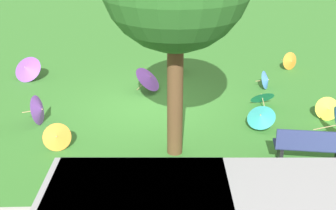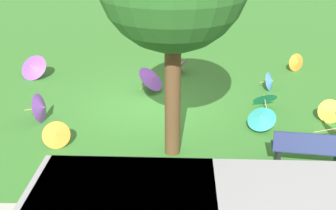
{
  "view_description": "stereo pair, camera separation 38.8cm",
  "coord_description": "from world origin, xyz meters",
  "px_view_note": "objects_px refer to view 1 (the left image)",
  "views": [
    {
      "loc": [
        -0.24,
        11.04,
        4.92
      ],
      "look_at": [
        -0.54,
        1.17,
        0.6
      ],
      "focal_mm": 44.1,
      "sensor_mm": 36.0,
      "label": 1
    },
    {
      "loc": [
        -0.62,
        11.05,
        4.92
      ],
      "look_at": [
        -0.54,
        1.17,
        0.6
      ],
      "focal_mm": 44.1,
      "sensor_mm": 36.0,
      "label": 2
    }
  ],
  "objects_px": {
    "parasol_teal_0": "(262,96)",
    "parasol_blue_2": "(267,80)",
    "parasol_orange_0": "(291,61)",
    "parasol_pink_0": "(175,65)",
    "park_bench": "(312,147)",
    "parasol_purple_0": "(26,68)",
    "parasol_purple_2": "(40,110)",
    "parasol_orange_2": "(57,137)",
    "parasol_teal_4": "(261,116)",
    "parasol_yellow_0": "(328,109)",
    "parasol_purple_1": "(149,78)"
  },
  "relations": [
    {
      "from": "park_bench",
      "to": "parasol_purple_0",
      "type": "relative_size",
      "value": 1.43
    },
    {
      "from": "park_bench",
      "to": "parasol_purple_0",
      "type": "height_order",
      "value": "park_bench"
    },
    {
      "from": "parasol_teal_4",
      "to": "parasol_orange_2",
      "type": "bearing_deg",
      "value": 9.69
    },
    {
      "from": "parasol_purple_1",
      "to": "parasol_purple_2",
      "type": "distance_m",
      "value": 3.64
    },
    {
      "from": "parasol_purple_2",
      "to": "parasol_blue_2",
      "type": "bearing_deg",
      "value": -160.42
    },
    {
      "from": "park_bench",
      "to": "parasol_teal_0",
      "type": "height_order",
      "value": "park_bench"
    },
    {
      "from": "parasol_blue_2",
      "to": "parasol_yellow_0",
      "type": "bearing_deg",
      "value": 114.55
    },
    {
      "from": "park_bench",
      "to": "parasol_blue_2",
      "type": "relative_size",
      "value": 2.45
    },
    {
      "from": "parasol_purple_1",
      "to": "parasol_orange_2",
      "type": "distance_m",
      "value": 4.19
    },
    {
      "from": "parasol_purple_1",
      "to": "parasol_blue_2",
      "type": "distance_m",
      "value": 3.82
    },
    {
      "from": "parasol_purple_2",
      "to": "parasol_blue_2",
      "type": "relative_size",
      "value": 1.23
    },
    {
      "from": "parasol_teal_4",
      "to": "parasol_purple_2",
      "type": "bearing_deg",
      "value": -4.97
    },
    {
      "from": "parasol_purple_1",
      "to": "park_bench",
      "type": "bearing_deg",
      "value": 128.63
    },
    {
      "from": "parasol_teal_0",
      "to": "parasol_pink_0",
      "type": "xyz_separation_m",
      "value": [
        2.42,
        -3.09,
        -0.02
      ]
    },
    {
      "from": "parasol_orange_2",
      "to": "parasol_teal_4",
      "type": "bearing_deg",
      "value": -170.31
    },
    {
      "from": "parasol_orange_0",
      "to": "parasol_pink_0",
      "type": "bearing_deg",
      "value": 2.69
    },
    {
      "from": "parasol_yellow_0",
      "to": "parasol_pink_0",
      "type": "height_order",
      "value": "parasol_yellow_0"
    },
    {
      "from": "parasol_orange_0",
      "to": "parasol_pink_0",
      "type": "xyz_separation_m",
      "value": [
        4.28,
        0.2,
        -0.04
      ]
    },
    {
      "from": "parasol_pink_0",
      "to": "park_bench",
      "type": "bearing_deg",
      "value": 112.97
    },
    {
      "from": "parasol_orange_0",
      "to": "parasol_pink_0",
      "type": "height_order",
      "value": "parasol_orange_0"
    },
    {
      "from": "parasol_purple_0",
      "to": "parasol_orange_2",
      "type": "xyz_separation_m",
      "value": [
        -2.06,
        4.84,
        -0.11
      ]
    },
    {
      "from": "parasol_pink_0",
      "to": "parasol_teal_0",
      "type": "bearing_deg",
      "value": 128.0
    },
    {
      "from": "park_bench",
      "to": "parasol_orange_2",
      "type": "xyz_separation_m",
      "value": [
        5.76,
        -0.93,
        -0.15
      ]
    },
    {
      "from": "parasol_teal_4",
      "to": "parasol_pink_0",
      "type": "bearing_deg",
      "value": -66.19
    },
    {
      "from": "parasol_teal_0",
      "to": "parasol_purple_2",
      "type": "xyz_separation_m",
      "value": [
        6.21,
        0.99,
        0.1
      ]
    },
    {
      "from": "parasol_orange_0",
      "to": "parasol_pink_0",
      "type": "relative_size",
      "value": 0.82
    },
    {
      "from": "parasol_orange_0",
      "to": "parasol_blue_2",
      "type": "xyz_separation_m",
      "value": [
        1.37,
        1.9,
        -0.02
      ]
    },
    {
      "from": "parasol_orange_0",
      "to": "parasol_teal_4",
      "type": "distance_m",
      "value": 5.29
    },
    {
      "from": "park_bench",
      "to": "parasol_yellow_0",
      "type": "height_order",
      "value": "park_bench"
    },
    {
      "from": "parasol_orange_2",
      "to": "parasol_purple_2",
      "type": "bearing_deg",
      "value": -61.92
    },
    {
      "from": "parasol_teal_0",
      "to": "parasol_orange_2",
      "type": "distance_m",
      "value": 5.96
    },
    {
      "from": "parasol_teal_0",
      "to": "parasol_orange_0",
      "type": "relative_size",
      "value": 1.16
    },
    {
      "from": "parasol_purple_1",
      "to": "parasol_teal_4",
      "type": "relative_size",
      "value": 1.16
    },
    {
      "from": "parasol_yellow_0",
      "to": "parasol_orange_2",
      "type": "height_order",
      "value": "parasol_yellow_0"
    },
    {
      "from": "park_bench",
      "to": "parasol_orange_2",
      "type": "relative_size",
      "value": 2.24
    },
    {
      "from": "parasol_pink_0",
      "to": "parasol_orange_2",
      "type": "bearing_deg",
      "value": 60.71
    },
    {
      "from": "parasol_teal_0",
      "to": "parasol_purple_2",
      "type": "height_order",
      "value": "parasol_purple_2"
    },
    {
      "from": "parasol_pink_0",
      "to": "parasol_teal_4",
      "type": "height_order",
      "value": "parasol_teal_4"
    },
    {
      "from": "park_bench",
      "to": "parasol_purple_2",
      "type": "height_order",
      "value": "park_bench"
    },
    {
      "from": "parasol_teal_0",
      "to": "parasol_pink_0",
      "type": "distance_m",
      "value": 3.92
    },
    {
      "from": "parasol_teal_0",
      "to": "parasol_orange_0",
      "type": "xyz_separation_m",
      "value": [
        -1.86,
        -3.29,
        0.02
      ]
    },
    {
      "from": "parasol_orange_0",
      "to": "parasol_purple_2",
      "type": "xyz_separation_m",
      "value": [
        8.07,
        4.28,
        0.08
      ]
    },
    {
      "from": "parasol_purple_0",
      "to": "parasol_teal_4",
      "type": "distance_m",
      "value": 8.17
    },
    {
      "from": "parasol_teal_0",
      "to": "parasol_blue_2",
      "type": "xyz_separation_m",
      "value": [
        -0.49,
        -1.4,
        -0.0
      ]
    },
    {
      "from": "parasol_purple_1",
      "to": "parasol_blue_2",
      "type": "bearing_deg",
      "value": -177.49
    },
    {
      "from": "parasol_purple_0",
      "to": "parasol_teal_4",
      "type": "xyz_separation_m",
      "value": [
        -7.14,
        3.97,
        -0.06
      ]
    },
    {
      "from": "parasol_purple_1",
      "to": "parasol_yellow_0",
      "type": "xyz_separation_m",
      "value": [
        -4.9,
        2.21,
        -0.15
      ]
    },
    {
      "from": "parasol_teal_4",
      "to": "park_bench",
      "type": "bearing_deg",
      "value": 110.77
    },
    {
      "from": "parasol_teal_4",
      "to": "parasol_orange_2",
      "type": "distance_m",
      "value": 5.16
    },
    {
      "from": "parasol_purple_0",
      "to": "parasol_blue_2",
      "type": "distance_m",
      "value": 8.1
    }
  ]
}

